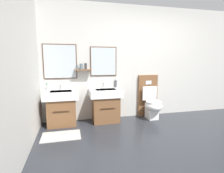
{
  "coord_description": "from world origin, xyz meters",
  "views": [
    {
      "loc": [
        -1.77,
        -2.14,
        1.37
      ],
      "look_at": [
        -0.88,
        1.57,
        0.78
      ],
      "focal_mm": 28.36,
      "sensor_mm": 36.0,
      "label": 1
    }
  ],
  "objects_px": {
    "vanity_sink_left": "(62,107)",
    "vanity_sink_right": "(105,104)",
    "toilet": "(150,102)",
    "soap_dispenser": "(116,84)",
    "toothbrush_cup": "(48,88)"
  },
  "relations": [
    {
      "from": "vanity_sink_left",
      "to": "vanity_sink_right",
      "type": "xyz_separation_m",
      "value": [
        0.94,
        0.0,
        0.0
      ]
    },
    {
      "from": "vanity_sink_left",
      "to": "toothbrush_cup",
      "type": "distance_m",
      "value": 0.5
    },
    {
      "from": "toilet",
      "to": "soap_dispenser",
      "type": "distance_m",
      "value": 0.93
    },
    {
      "from": "toothbrush_cup",
      "to": "toilet",
      "type": "bearing_deg",
      "value": -4.02
    },
    {
      "from": "toothbrush_cup",
      "to": "soap_dispenser",
      "type": "height_order",
      "value": "soap_dispenser"
    },
    {
      "from": "toilet",
      "to": "soap_dispenser",
      "type": "xyz_separation_m",
      "value": [
        -0.81,
        0.17,
        0.44
      ]
    },
    {
      "from": "soap_dispenser",
      "to": "toilet",
      "type": "bearing_deg",
      "value": -11.99
    },
    {
      "from": "vanity_sink_right",
      "to": "soap_dispenser",
      "type": "distance_m",
      "value": 0.54
    },
    {
      "from": "vanity_sink_left",
      "to": "soap_dispenser",
      "type": "xyz_separation_m",
      "value": [
        1.22,
        0.18,
        0.42
      ]
    },
    {
      "from": "toilet",
      "to": "toothbrush_cup",
      "type": "height_order",
      "value": "toilet"
    },
    {
      "from": "vanity_sink_left",
      "to": "vanity_sink_right",
      "type": "bearing_deg",
      "value": 0.0
    },
    {
      "from": "vanity_sink_left",
      "to": "toothbrush_cup",
      "type": "xyz_separation_m",
      "value": [
        -0.27,
        0.17,
        0.39
      ]
    },
    {
      "from": "toilet",
      "to": "soap_dispenser",
      "type": "relative_size",
      "value": 4.95
    },
    {
      "from": "vanity_sink_right",
      "to": "soap_dispenser",
      "type": "height_order",
      "value": "soap_dispenser"
    },
    {
      "from": "vanity_sink_left",
      "to": "toothbrush_cup",
      "type": "height_order",
      "value": "toothbrush_cup"
    }
  ]
}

